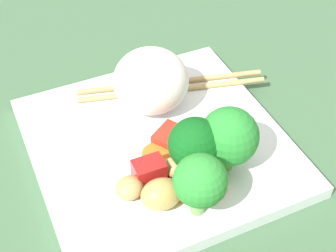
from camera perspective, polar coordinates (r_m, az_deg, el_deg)
name	(u,v)px	position (r cm, az deg, el deg)	size (l,w,h in cm)	color
ground_plane	(158,157)	(51.13, -1.10, -3.57)	(110.00, 110.00, 2.00)	#426845
square_plate	(158,146)	(49.87, -1.13, -2.23)	(24.06, 24.06, 1.44)	white
rice_mound	(151,81)	(51.08, -1.95, 5.18)	(7.72, 7.73, 6.56)	white
broccoli_floret_0	(229,137)	(44.42, 6.96, -1.24)	(5.35, 5.35, 6.82)	#599D38
broccoli_floret_1	(201,181)	(40.34, 3.80, -6.30)	(4.49, 4.49, 6.74)	#77B75E
broccoli_floret_2	(195,145)	(43.86, 3.11, -2.21)	(4.84, 4.84, 6.41)	#72C158
carrot_slice_0	(187,191)	(44.74, 2.21, -7.35)	(2.38, 2.38, 0.73)	orange
carrot_slice_1	(157,155)	(47.45, -1.31, -3.37)	(2.75, 2.75, 0.77)	orange
carrot_slice_2	(196,147)	(48.54, 3.26, -2.35)	(2.48, 2.48, 0.44)	orange
pepper_chunk_0	(149,171)	(45.17, -2.17, -5.18)	(2.80, 2.03, 2.26)	red
pepper_chunk_1	(169,137)	(48.64, 0.11, -1.29)	(3.03, 2.27, 1.45)	red
chicken_piece_0	(161,194)	(43.23, -0.79, -7.76)	(3.60, 2.93, 2.67)	tan
chicken_piece_1	(218,187)	(44.68, 5.68, -6.97)	(2.45, 1.75, 1.45)	tan
chicken_piece_2	(129,188)	(44.29, -4.42, -7.03)	(2.58, 2.40, 1.90)	tan
chicken_piece_3	(174,168)	(45.68, 0.64, -4.85)	(2.77, 2.07, 1.79)	tan
chopstick_pair	(172,86)	(55.10, 0.41, 4.59)	(6.19, 20.56, 0.62)	tan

